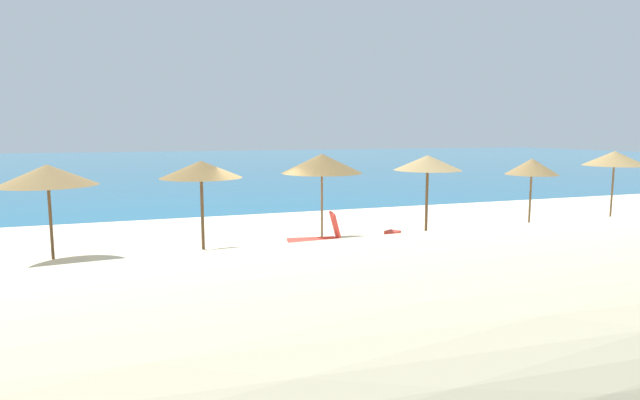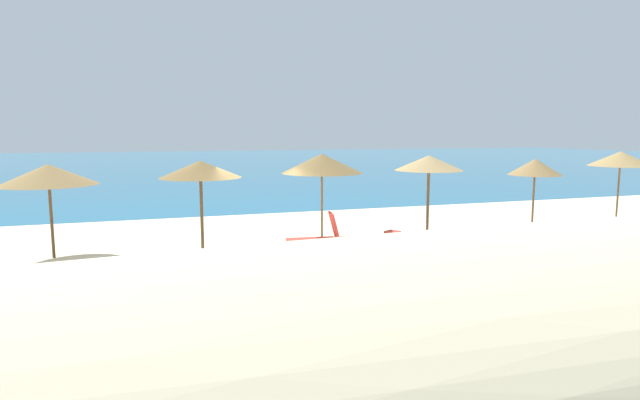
{
  "view_description": "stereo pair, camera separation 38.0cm",
  "coord_description": "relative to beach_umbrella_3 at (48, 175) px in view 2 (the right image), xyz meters",
  "views": [
    {
      "loc": [
        -3.41,
        -14.72,
        3.53
      ],
      "look_at": [
        2.18,
        1.28,
        1.28
      ],
      "focal_mm": 29.03,
      "sensor_mm": 36.0,
      "label": 1
    },
    {
      "loc": [
        -3.05,
        -14.84,
        3.53
      ],
      "look_at": [
        2.18,
        1.28,
        1.28
      ],
      "focal_mm": 29.03,
      "sensor_mm": 36.0,
      "label": 2
    }
  ],
  "objects": [
    {
      "name": "ground_plane",
      "position": [
        5.81,
        -1.03,
        -2.35
      ],
      "size": [
        160.0,
        160.0,
        0.0
      ],
      "primitive_type": "plane",
      "color": "beige"
    },
    {
      "name": "sea_water",
      "position": [
        5.81,
        43.69,
        -2.35
      ],
      "size": [
        160.0,
        75.5,
        0.01
      ],
      "primitive_type": "cube",
      "color": "#1E6B93",
      "rests_on": "ground_plane"
    },
    {
      "name": "beach_umbrella_3",
      "position": [
        0.0,
        0.0,
        0.0
      ],
      "size": [
        2.61,
        2.61,
        2.64
      ],
      "color": "brown",
      "rests_on": "ground_plane"
    },
    {
      "name": "beach_umbrella_4",
      "position": [
        4.1,
        -0.16,
        0.06
      ],
      "size": [
        2.43,
        2.43,
        2.68
      ],
      "color": "brown",
      "rests_on": "ground_plane"
    },
    {
      "name": "beach_umbrella_5",
      "position": [
        8.03,
        0.2,
        0.15
      ],
      "size": [
        2.67,
        2.67,
        2.82
      ],
      "color": "brown",
      "rests_on": "ground_plane"
    },
    {
      "name": "beach_umbrella_6",
      "position": [
        11.93,
        0.1,
        0.09
      ],
      "size": [
        2.38,
        2.38,
        2.71
      ],
      "color": "brown",
      "rests_on": "ground_plane"
    },
    {
      "name": "beach_umbrella_7",
      "position": [
        16.05,
        -0.35,
        -0.1
      ],
      "size": [
        1.9,
        1.9,
        2.55
      ],
      "color": "brown",
      "rests_on": "ground_plane"
    },
    {
      "name": "beach_umbrella_8",
      "position": [
        20.58,
        0.11,
        0.1
      ],
      "size": [
        2.41,
        2.41,
        2.75
      ],
      "color": "brown",
      "rests_on": "ground_plane"
    },
    {
      "name": "lounge_chair_2",
      "position": [
        7.43,
        -1.32,
        -1.93
      ],
      "size": [
        1.66,
        0.85,
        1.12
      ],
      "rotation": [
        0.0,
        0.0,
        1.43
      ],
      "color": "red",
      "rests_on": "ground_plane"
    },
    {
      "name": "cooler_box",
      "position": [
        9.92,
        -1.22,
        -2.15
      ],
      "size": [
        0.53,
        0.54,
        0.4
      ],
      "primitive_type": "cube",
      "rotation": [
        0.0,
        0.0,
        2.1
      ],
      "color": "red",
      "rests_on": "ground_plane"
    }
  ]
}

